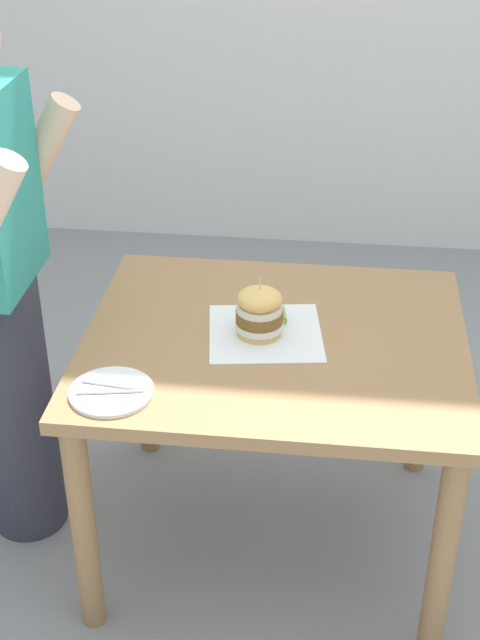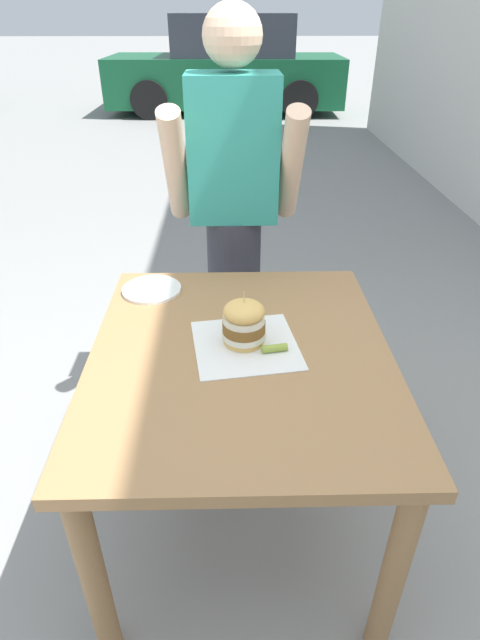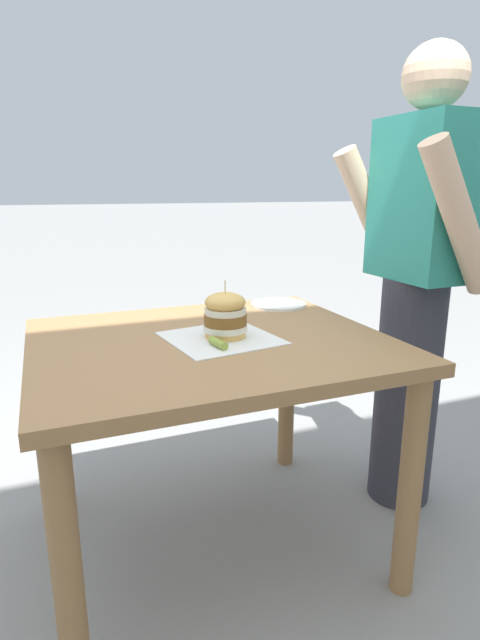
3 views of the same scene
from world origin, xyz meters
name	(u,v)px [view 2 (image 2 of 3)]	position (x,y,z in m)	size (l,w,h in m)	color
ground_plane	(241,510)	(0.00, 0.00, 0.00)	(80.00, 80.00, 0.00)	gray
patio_table	(241,381)	(0.00, 0.00, 0.64)	(0.93, 1.09, 0.76)	#9E7247
serving_paper	(246,345)	(0.02, 0.03, 0.76)	(0.32, 0.32, 0.00)	white
sandwich	(244,322)	(0.01, 0.05, 0.84)	(0.14, 0.14, 0.18)	#E5B25B
pickle_spear	(275,348)	(0.10, -0.01, 0.78)	(0.02, 0.02, 0.08)	#8EA83D
side_plate_with_forks	(152,289)	(-0.32, 0.39, 0.77)	(0.22, 0.22, 0.02)	white
diner_across_table	(234,220)	(-0.01, 0.80, 0.88)	(0.55, 0.35, 1.69)	#33333D
parked_car_near_curb	(227,69)	(-0.03, 8.92, 0.72)	(4.24, 1.91, 1.60)	#145933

